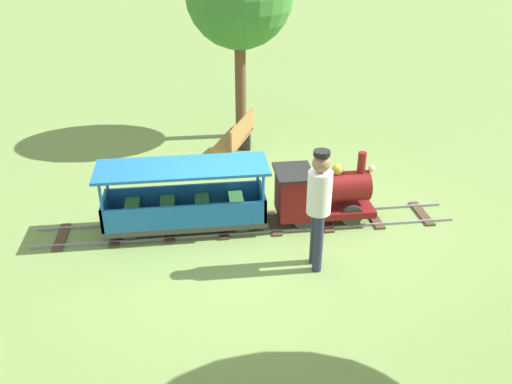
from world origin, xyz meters
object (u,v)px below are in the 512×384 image
Objects in this scene: passenger_car at (185,204)px; conductor_person at (319,201)px; park_bench at (235,140)px; locomotive at (320,192)px.

conductor_person reaches higher than passenger_car.
conductor_person is 1.20× the size of park_bench.
locomotive reaches higher than park_bench.
passenger_car is 2.48m from park_bench.
locomotive is 1.94m from passenger_car.
locomotive is 1.23m from conductor_person.
park_bench is (-3.40, -0.72, -0.54)m from conductor_person.
conductor_person reaches higher than locomotive.
conductor_person is at bearing 56.25° from passenger_car.
passenger_car reaches higher than park_bench.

